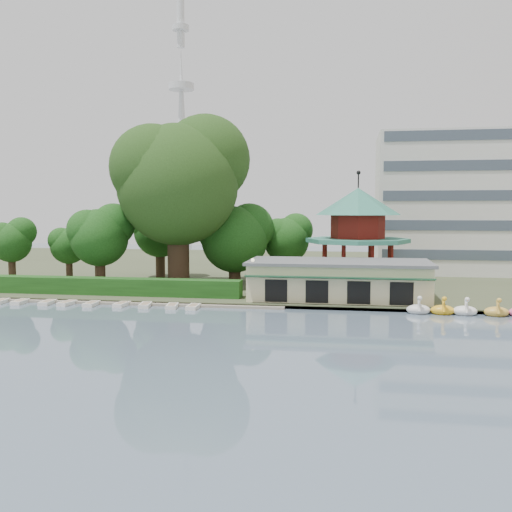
% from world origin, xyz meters
% --- Properties ---
extents(ground_plane, '(220.00, 220.00, 0.00)m').
position_xyz_m(ground_plane, '(0.00, 0.00, 0.00)').
color(ground_plane, slate).
rests_on(ground_plane, ground).
extents(shore, '(220.00, 70.00, 0.40)m').
position_xyz_m(shore, '(0.00, 52.00, 0.20)').
color(shore, '#424930').
rests_on(shore, ground).
extents(embankment, '(220.00, 0.60, 0.30)m').
position_xyz_m(embankment, '(0.00, 17.30, 0.15)').
color(embankment, gray).
rests_on(embankment, ground).
extents(dock, '(34.00, 1.60, 0.24)m').
position_xyz_m(dock, '(-12.00, 17.20, 0.12)').
color(dock, gray).
rests_on(dock, ground).
extents(boathouse, '(18.60, 9.39, 3.90)m').
position_xyz_m(boathouse, '(10.00, 21.97, 2.37)').
color(boathouse, beige).
rests_on(boathouse, shore).
extents(pavilion, '(12.40, 12.40, 13.50)m').
position_xyz_m(pavilion, '(12.00, 32.00, 7.48)').
color(pavilion, beige).
rests_on(pavilion, shore).
extents(office_building, '(38.00, 18.00, 20.00)m').
position_xyz_m(office_building, '(32.67, 49.00, 9.73)').
color(office_building, silver).
rests_on(office_building, shore).
extents(broadcast_tower, '(8.00, 8.00, 96.00)m').
position_xyz_m(broadcast_tower, '(-42.00, 140.00, 33.98)').
color(broadcast_tower, silver).
rests_on(broadcast_tower, ground).
extents(hedge, '(30.00, 2.00, 1.80)m').
position_xyz_m(hedge, '(-15.00, 20.50, 1.30)').
color(hedge, '#1C4C16').
rests_on(hedge, shore).
extents(lamp_post, '(0.36, 0.36, 4.28)m').
position_xyz_m(lamp_post, '(1.50, 19.00, 3.34)').
color(lamp_post, black).
rests_on(lamp_post, shore).
extents(big_tree, '(15.73, 14.66, 20.51)m').
position_xyz_m(big_tree, '(-8.81, 28.23, 13.46)').
color(big_tree, '#3A281C').
rests_on(big_tree, shore).
extents(small_trees, '(38.91, 17.02, 10.42)m').
position_xyz_m(small_trees, '(-10.48, 31.82, 6.43)').
color(small_trees, '#3A281C').
rests_on(small_trees, shore).
extents(moored_rowboats, '(24.38, 2.70, 0.36)m').
position_xyz_m(moored_rowboats, '(-15.29, 15.76, 0.18)').
color(moored_rowboats, white).
rests_on(moored_rowboats, ground).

